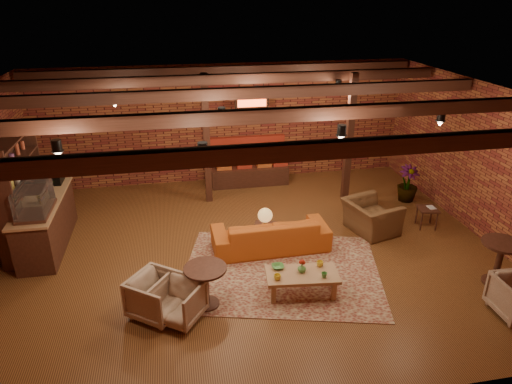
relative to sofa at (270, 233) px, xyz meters
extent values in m
plane|color=#3A1F0E|center=(-0.43, -0.01, -0.35)|extent=(10.00, 10.00, 0.00)
cube|color=black|center=(-0.43, -0.01, 2.85)|extent=(10.00, 8.00, 0.02)
cube|color=maroon|center=(-0.43, 3.99, 1.25)|extent=(10.00, 0.02, 3.20)
cube|color=maroon|center=(-0.43, -4.01, 1.25)|extent=(10.00, 0.02, 3.20)
cube|color=maroon|center=(4.57, -0.01, 1.25)|extent=(0.02, 8.00, 3.20)
cylinder|color=black|center=(-0.43, 1.59, 2.50)|extent=(9.60, 0.12, 0.12)
cube|color=black|center=(-1.03, 2.59, 1.25)|extent=(0.16, 0.16, 3.20)
cube|color=black|center=(2.37, 1.99, 1.25)|extent=(0.16, 0.16, 3.20)
imported|color=#337F33|center=(-4.43, 1.19, 0.87)|extent=(0.35, 0.39, 0.30)
cube|color=#EE4217|center=(0.17, 3.09, 2.00)|extent=(0.86, 0.06, 0.30)
cube|color=maroon|center=(0.03, -0.88, -0.34)|extent=(4.26, 3.64, 0.01)
imported|color=#A64A17|center=(0.00, 0.00, 0.00)|extent=(2.39, 0.98, 0.69)
cube|color=#9A6747|center=(0.21, -1.63, 0.06)|extent=(1.31, 0.75, 0.06)
cube|color=#9A6747|center=(-0.34, -1.80, -0.16)|extent=(0.08, 0.08, 0.37)
cube|color=#9A6747|center=(0.70, -1.91, -0.16)|extent=(0.08, 0.08, 0.37)
cube|color=#9A6747|center=(-0.29, -1.36, -0.16)|extent=(0.08, 0.08, 0.37)
cube|color=#9A6747|center=(0.75, -1.47, -0.16)|extent=(0.08, 0.08, 0.37)
imported|color=gold|center=(-0.26, -1.73, 0.13)|extent=(0.14, 0.14, 0.10)
imported|color=#46893E|center=(0.54, -1.82, 0.13)|extent=(0.11, 0.11, 0.09)
imported|color=gold|center=(0.58, -1.47, 0.13)|extent=(0.14, 0.14, 0.10)
imported|color=#46893E|center=(-0.17, -1.39, 0.11)|extent=(0.24, 0.24, 0.05)
imported|color=#46893E|center=(0.21, -1.58, 0.15)|extent=(0.13, 0.13, 0.12)
sphere|color=#A82211|center=(0.21, -1.58, 0.29)|extent=(0.10, 0.10, 0.10)
cube|color=black|center=(-0.12, -0.02, 0.19)|extent=(0.57, 0.57, 0.04)
cylinder|color=black|center=(-0.12, -0.02, -0.09)|extent=(0.04, 0.04, 0.51)
cylinder|color=olive|center=(-0.12, -0.02, 0.22)|extent=(0.15, 0.15, 0.02)
cylinder|color=olive|center=(-0.12, -0.02, 0.29)|extent=(0.04, 0.04, 0.21)
sphere|color=orange|center=(-0.12, -0.02, 0.44)|extent=(0.30, 0.30, 0.30)
cylinder|color=black|center=(-1.46, -1.63, 0.38)|extent=(0.72, 0.72, 0.04)
cylinder|color=black|center=(-1.46, -1.63, 0.02)|extent=(0.10, 0.10, 0.70)
cylinder|color=black|center=(-1.46, -1.63, -0.33)|extent=(0.43, 0.43, 0.04)
imported|color=beige|center=(-2.27, -1.72, 0.05)|extent=(1.04, 1.05, 0.79)
imported|color=beige|center=(-1.93, -1.90, 0.02)|extent=(0.96, 0.95, 0.73)
imported|color=brown|center=(2.33, 0.31, 0.13)|extent=(0.97, 1.24, 0.96)
cube|color=black|center=(3.66, 0.27, 0.10)|extent=(0.49, 0.49, 0.04)
cylinder|color=black|center=(3.66, 0.27, -0.13)|extent=(0.04, 0.04, 0.43)
imported|color=black|center=(3.66, 0.27, 0.13)|extent=(0.19, 0.23, 0.02)
cylinder|color=black|center=(3.78, -1.95, 0.47)|extent=(0.72, 0.72, 0.04)
cylinder|color=black|center=(3.78, -1.95, 0.07)|extent=(0.11, 0.11, 0.79)
cylinder|color=black|center=(3.78, -1.95, -0.32)|extent=(0.43, 0.43, 0.04)
imported|color=#4C7F4C|center=(3.90, 1.67, 1.04)|extent=(1.65, 1.65, 2.77)
camera|label=1|loc=(-1.81, -8.01, 4.57)|focal=32.00mm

